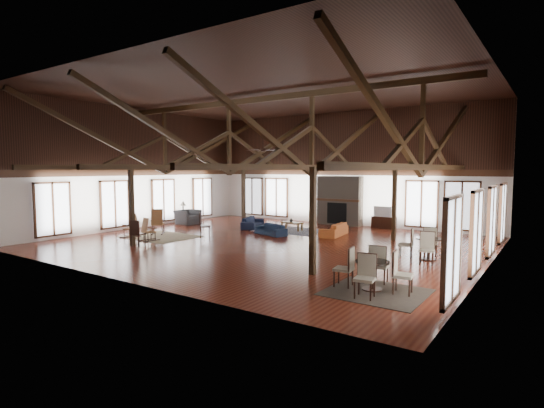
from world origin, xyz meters
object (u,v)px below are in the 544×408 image
Objects in this scene: coffee_table at (292,223)px; sofa_navy_left at (253,223)px; sofa_navy_front at (271,229)px; cafe_table_near at (372,270)px; armchair at (188,217)px; tv_console at (384,222)px; cafe_table_far at (429,245)px; sofa_orange at (334,229)px.

sofa_navy_left is at bearing -156.68° from coffee_table.
sofa_navy_front is 9.15m from cafe_table_near.
armchair reaches higher than tv_console.
sofa_navy_left is at bearing 164.06° from sofa_navy_front.
coffee_table is 6.04m from armchair.
cafe_table_far reaches higher than coffee_table.
sofa_navy_front is at bearing -125.10° from tv_console.
cafe_table_far is (4.83, -2.82, 0.22)m from sofa_orange.
armchair is 13.28m from cafe_table_far.
sofa_orange is (4.56, 0.01, 0.02)m from sofa_navy_left.
sofa_navy_front is 0.84× the size of cafe_table_near.
cafe_table_near is at bearing -21.43° from sofa_navy_front.
armchair is at bearing 171.58° from cafe_table_far.
cafe_table_far is at bearing 52.95° from sofa_orange.
sofa_navy_front is 1.43× the size of tv_console.
cafe_table_near is at bearing -93.07° from cafe_table_far.
sofa_navy_front is 2.51m from sofa_navy_left.
sofa_orange is 2.40m from coffee_table.
tv_console is (9.34, 4.44, -0.09)m from armchair.
coffee_table is at bearing 132.91° from cafe_table_near.
coffee_table is 4.73m from tv_console.
sofa_orange reaches higher than sofa_navy_left.
coffee_table is 1.02× the size of tv_console.
sofa_orange is 8.36m from armchair.
coffee_table is 7.85m from cafe_table_far.
sofa_orange is 1.63× the size of tv_console.
tv_console is at bearing 120.77° from cafe_table_far.
tv_console reaches higher than sofa_navy_front.
sofa_navy_left is at bearing -77.55° from armchair.
coffee_table is 10.25m from cafe_table_near.
cafe_table_near is (12.90, -6.34, 0.13)m from armchair.
sofa_orange reaches higher than sofa_navy_front.
sofa_navy_front is 0.85× the size of cafe_table_far.
cafe_table_near is 1.01× the size of cafe_table_far.
cafe_table_near reaches higher than armchair.
sofa_navy_front is 7.44m from cafe_table_far.
sofa_orange is at bearing -109.34° from sofa_navy_left.
sofa_navy_front reaches higher than coffee_table.
cafe_table_far reaches higher than sofa_navy_left.
cafe_table_near reaches higher than coffee_table.
cafe_table_far reaches higher than tv_console.
cafe_table_far is 1.68× the size of tv_console.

